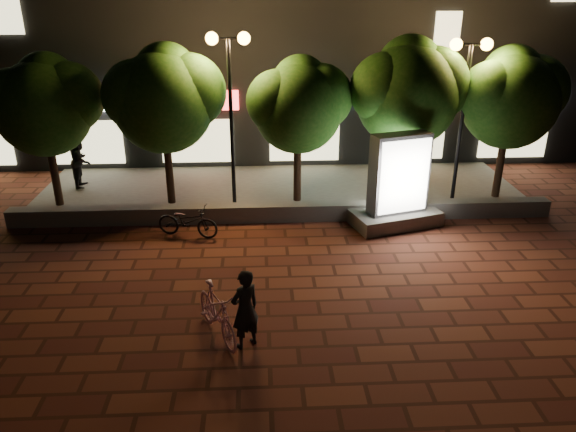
{
  "coord_description": "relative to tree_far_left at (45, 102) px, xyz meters",
  "views": [
    {
      "loc": [
        -0.65,
        -11.03,
        6.57
      ],
      "look_at": [
        0.0,
        1.5,
        1.19
      ],
      "focal_mm": 34.31,
      "sensor_mm": 36.0,
      "label": 1
    }
  ],
  "objects": [
    {
      "name": "scooter_pink",
      "position": [
        5.37,
        -7.23,
        -2.74
      ],
      "size": [
        1.27,
        1.89,
        1.11
      ],
      "primitive_type": "imported",
      "rotation": [
        0.0,
        0.0,
        0.45
      ],
      "color": "pink",
      "rests_on": "ground"
    },
    {
      "name": "tree_left",
      "position": [
        3.5,
        0.0,
        0.15
      ],
      "size": [
        3.6,
        3.0,
        4.89
      ],
      "color": "black",
      "rests_on": "sidewalk"
    },
    {
      "name": "rider",
      "position": [
        5.94,
        -7.56,
        -2.46
      ],
      "size": [
        0.72,
        0.67,
        1.65
      ],
      "primitive_type": "imported",
      "rotation": [
        0.0,
        0.0,
        3.75
      ],
      "color": "black",
      "rests_on": "ground"
    },
    {
      "name": "retaining_wall",
      "position": [
        6.95,
        -1.46,
        -3.04
      ],
      "size": [
        16.0,
        0.45,
        0.5
      ],
      "primitive_type": "cube",
      "color": "#64625D",
      "rests_on": "ground"
    },
    {
      "name": "pedestrian",
      "position": [
        0.23,
        1.63,
        -2.31
      ],
      "size": [
        0.73,
        0.91,
        1.8
      ],
      "primitive_type": "imported",
      "rotation": [
        0.0,
        0.0,
        1.62
      ],
      "color": "black",
      "rests_on": "sidewalk"
    },
    {
      "name": "sidewalk",
      "position": [
        6.95,
        1.04,
        -3.25
      ],
      "size": [
        16.0,
        5.0,
        0.08
      ],
      "primitive_type": "cube",
      "color": "#64625D",
      "rests_on": "ground"
    },
    {
      "name": "tree_right",
      "position": [
        10.8,
        0.0,
        0.27
      ],
      "size": [
        3.72,
        3.1,
        5.07
      ],
      "color": "black",
      "rests_on": "sidewalk"
    },
    {
      "name": "building_block",
      "position": [
        6.94,
        7.53,
        1.7
      ],
      "size": [
        28.0,
        8.12,
        11.3
      ],
      "color": "black",
      "rests_on": "ground"
    },
    {
      "name": "ad_kiosk",
      "position": [
        10.19,
        -1.96,
        -2.2
      ],
      "size": [
        2.76,
        1.93,
        2.72
      ],
      "color": "#64625D",
      "rests_on": "ground"
    },
    {
      "name": "scooter_parked",
      "position": [
        4.25,
        -2.46,
        -2.83
      ],
      "size": [
        1.85,
        1.08,
        0.92
      ],
      "primitive_type": "imported",
      "rotation": [
        0.0,
        0.0,
        1.28
      ],
      "color": "black",
      "rests_on": "ground"
    },
    {
      "name": "tree_mid",
      "position": [
        7.5,
        -0.0,
        -0.08
      ],
      "size": [
        3.24,
        2.7,
        4.5
      ],
      "color": "black",
      "rests_on": "sidewalk"
    },
    {
      "name": "street_lamp_right",
      "position": [
        12.45,
        -0.26,
        0.6
      ],
      "size": [
        1.26,
        0.36,
        4.98
      ],
      "color": "black",
      "rests_on": "sidewalk"
    },
    {
      "name": "ground",
      "position": [
        6.95,
        -5.46,
        -3.29
      ],
      "size": [
        80.0,
        80.0,
        0.0
      ],
      "primitive_type": "plane",
      "color": "#5D2C1D",
      "rests_on": "ground"
    },
    {
      "name": "tree_far_left",
      "position": [
        0.0,
        0.0,
        0.0
      ],
      "size": [
        3.36,
        2.8,
        4.63
      ],
      "color": "black",
      "rests_on": "sidewalk"
    },
    {
      "name": "tree_far_right",
      "position": [
        14.0,
        0.0,
        0.08
      ],
      "size": [
        3.48,
        2.9,
        4.76
      ],
      "color": "black",
      "rests_on": "sidewalk"
    },
    {
      "name": "street_lamp_left",
      "position": [
        5.45,
        -0.26,
        0.74
      ],
      "size": [
        1.26,
        0.36,
        5.18
      ],
      "color": "black",
      "rests_on": "sidewalk"
    }
  ]
}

